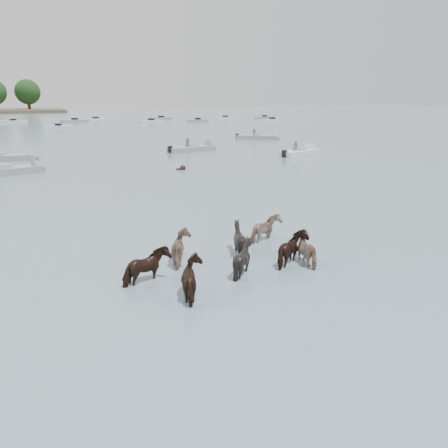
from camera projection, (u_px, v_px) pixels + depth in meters
name	position (u px, v px, depth m)	size (l,w,h in m)	color
ground	(166.00, 272.00, 13.46)	(400.00, 400.00, 0.00)	#4C606D
pony_herd	(235.00, 254.00, 13.87)	(6.74, 4.59, 1.29)	black
swimming_pony	(182.00, 168.00, 32.10)	(0.72, 0.44, 0.44)	black
motorboat_a	(11.00, 158.00, 36.60)	(5.86, 2.45, 1.92)	gray
motorboat_b	(16.00, 170.00, 30.47)	(5.48, 2.69, 1.92)	gray
motorboat_c	(198.00, 148.00, 43.00)	(5.39, 2.41, 1.92)	gray
motorboat_d	(304.00, 152.00, 40.24)	(5.14, 3.26, 1.92)	silver
motorboat_e	(263.00, 137.00, 54.33)	(5.42, 4.31, 1.92)	gray
distant_flotilla	(42.00, 123.00, 81.63)	(104.32, 25.56, 0.93)	silver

